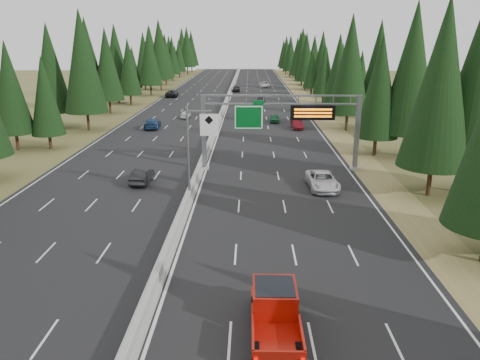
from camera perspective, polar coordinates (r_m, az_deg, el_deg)
road at (r=93.85m, az=-1.96°, el=8.67°), size 32.00×260.00×0.08m
shoulder_right at (r=94.57m, az=9.00°, el=8.53°), size 3.60×260.00×0.06m
shoulder_left at (r=96.47m, az=-12.69°, el=8.49°), size 3.60×260.00×0.06m
median_barrier at (r=93.80m, az=-1.96°, el=8.89°), size 0.70×260.00×0.85m
sign_gantry at (r=48.47m, az=5.73°, el=7.21°), size 16.75×0.98×7.80m
hov_sign_pole at (r=38.96m, az=-5.51°, el=4.05°), size 2.80×0.50×8.00m
tree_row_right at (r=78.79m, az=14.08°, el=13.26°), size 11.75×240.56×18.09m
tree_row_left at (r=90.70m, az=-16.56°, el=13.73°), size 12.10×243.09×18.96m
silver_minivan at (r=43.54m, az=9.99°, el=-0.05°), size 2.80×5.62×1.53m
red_pickup at (r=22.77m, az=4.27°, el=-15.28°), size 2.19×6.14×2.00m
car_ahead_green at (r=78.39m, az=4.22°, el=7.53°), size 1.70×3.84×1.29m
car_ahead_dkred at (r=72.84m, az=6.95°, el=6.79°), size 1.71×4.33×1.40m
car_ahead_dkgrey at (r=101.94m, az=2.60°, el=9.71°), size 2.03×4.74×1.36m
car_ahead_white at (r=136.66m, az=3.04°, el=11.55°), size 2.72×5.71×1.57m
car_ahead_far at (r=124.99m, az=-0.47°, el=11.10°), size 1.95×4.86×1.65m
car_onc_near at (r=45.50m, az=-11.86°, el=0.49°), size 1.60×4.27×1.39m
car_onc_blue at (r=73.80m, az=-10.64°, el=6.81°), size 2.50×5.44×1.54m
car_onc_white at (r=82.74m, az=-6.64°, el=7.94°), size 1.61×3.77×1.27m
car_onc_far at (r=114.71m, az=-8.30°, el=10.41°), size 3.04×6.03×1.64m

